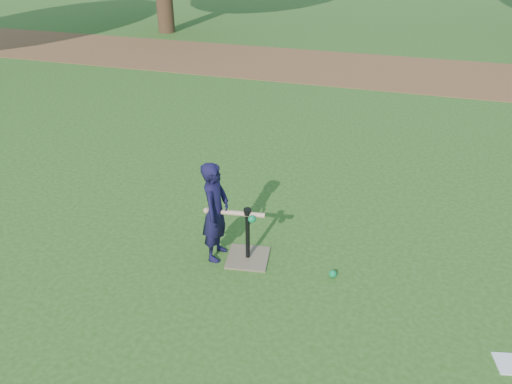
# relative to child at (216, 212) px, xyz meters

# --- Properties ---
(ground) EXTENTS (80.00, 80.00, 0.00)m
(ground) POSITION_rel_child_xyz_m (0.50, 0.23, -0.55)
(ground) COLOR #285116
(ground) RESTS_ON ground
(dirt_strip) EXTENTS (24.00, 3.00, 0.01)m
(dirt_strip) POSITION_rel_child_xyz_m (0.50, 7.73, -0.54)
(dirt_strip) COLOR brown
(dirt_strip) RESTS_ON ground
(child) EXTENTS (0.27, 0.40, 1.10)m
(child) POSITION_rel_child_xyz_m (0.00, 0.00, 0.00)
(child) COLOR black
(child) RESTS_ON ground
(wiffle_ball_ground) EXTENTS (0.08, 0.08, 0.08)m
(wiffle_ball_ground) POSITION_rel_child_xyz_m (1.24, -0.01, -0.51)
(wiffle_ball_ground) COLOR #0B7F43
(wiffle_ball_ground) RESTS_ON ground
(batting_tee) EXTENTS (0.49, 0.49, 0.61)m
(batting_tee) POSITION_rel_child_xyz_m (0.33, 0.04, -0.44)
(batting_tee) COLOR #75624A
(batting_tee) RESTS_ON ground
(swing_action) EXTENTS (0.63, 0.14, 0.09)m
(swing_action) POSITION_rel_child_xyz_m (0.22, 0.01, 0.01)
(swing_action) COLOR tan
(swing_action) RESTS_ON ground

